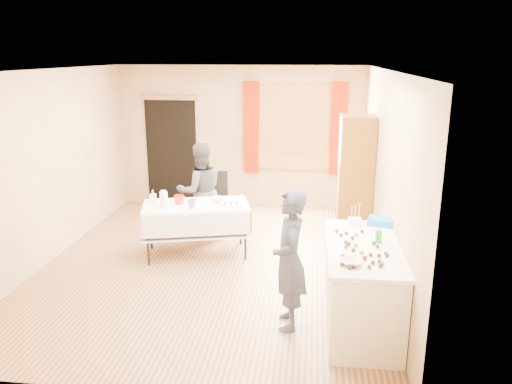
# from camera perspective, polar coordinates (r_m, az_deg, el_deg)

# --- Properties ---
(floor) EXTENTS (4.50, 5.50, 0.02)m
(floor) POSITION_cam_1_polar(r_m,az_deg,el_deg) (7.00, -5.04, -8.16)
(floor) COLOR #9E7047
(floor) RESTS_ON ground
(ceiling) EXTENTS (4.50, 5.50, 0.02)m
(ceiling) POSITION_cam_1_polar(r_m,az_deg,el_deg) (6.41, -5.61, 13.81)
(ceiling) COLOR white
(ceiling) RESTS_ON floor
(wall_back) EXTENTS (4.50, 0.02, 2.60)m
(wall_back) POSITION_cam_1_polar(r_m,az_deg,el_deg) (9.25, -1.84, 6.24)
(wall_back) COLOR tan
(wall_back) RESTS_ON floor
(wall_front) EXTENTS (4.50, 0.02, 2.60)m
(wall_front) POSITION_cam_1_polar(r_m,az_deg,el_deg) (4.04, -13.28, -6.65)
(wall_front) COLOR tan
(wall_front) RESTS_ON floor
(wall_left) EXTENTS (0.02, 5.50, 2.60)m
(wall_left) POSITION_cam_1_polar(r_m,az_deg,el_deg) (7.38, -22.78, 2.62)
(wall_left) COLOR tan
(wall_left) RESTS_ON floor
(wall_right) EXTENTS (0.02, 5.50, 2.60)m
(wall_right) POSITION_cam_1_polar(r_m,az_deg,el_deg) (6.51, 14.56, 1.75)
(wall_right) COLOR tan
(wall_right) RESTS_ON floor
(window_frame) EXTENTS (1.32, 0.06, 1.52)m
(window_frame) POSITION_cam_1_polar(r_m,az_deg,el_deg) (9.09, 4.41, 7.31)
(window_frame) COLOR olive
(window_frame) RESTS_ON wall_back
(window_pane) EXTENTS (1.20, 0.02, 1.40)m
(window_pane) POSITION_cam_1_polar(r_m,az_deg,el_deg) (9.08, 4.41, 7.30)
(window_pane) COLOR white
(window_pane) RESTS_ON wall_back
(curtain_left) EXTENTS (0.28, 0.06, 1.65)m
(curtain_left) POSITION_cam_1_polar(r_m,az_deg,el_deg) (9.10, -0.55, 7.37)
(curtain_left) COLOR #9D1C00
(curtain_left) RESTS_ON wall_back
(curtain_right) EXTENTS (0.28, 0.06, 1.65)m
(curtain_right) POSITION_cam_1_polar(r_m,az_deg,el_deg) (9.05, 9.38, 7.11)
(curtain_right) COLOR #9D1C00
(curtain_right) RESTS_ON wall_back
(doorway) EXTENTS (0.95, 0.04, 2.00)m
(doorway) POSITION_cam_1_polar(r_m,az_deg,el_deg) (9.55, -9.62, 4.49)
(doorway) COLOR black
(doorway) RESTS_ON floor
(door_lintel) EXTENTS (1.05, 0.06, 0.08)m
(door_lintel) POSITION_cam_1_polar(r_m,az_deg,el_deg) (9.38, -9.95, 10.58)
(door_lintel) COLOR olive
(door_lintel) RESTS_ON wall_back
(cabinet) EXTENTS (0.50, 0.60, 1.92)m
(cabinet) POSITION_cam_1_polar(r_m,az_deg,el_deg) (7.68, 11.26, 1.42)
(cabinet) COLOR brown
(cabinet) RESTS_ON floor
(counter) EXTENTS (0.76, 1.60, 0.91)m
(counter) POSITION_cam_1_polar(r_m,az_deg,el_deg) (5.41, 12.00, -10.48)
(counter) COLOR #F3E8CD
(counter) RESTS_ON floor
(party_table) EXTENTS (1.63, 1.11, 0.75)m
(party_table) POSITION_cam_1_polar(r_m,az_deg,el_deg) (7.16, -6.83, -3.72)
(party_table) COLOR black
(party_table) RESTS_ON floor
(chair) EXTENTS (0.46, 0.46, 1.00)m
(chair) POSITION_cam_1_polar(r_m,az_deg,el_deg) (7.98, -4.73, -2.75)
(chair) COLOR black
(chair) RESTS_ON floor
(girl) EXTENTS (0.64, 0.49, 1.50)m
(girl) POSITION_cam_1_polar(r_m,az_deg,el_deg) (5.19, 3.86, -7.73)
(girl) COLOR #272C45
(girl) RESTS_ON floor
(woman) EXTENTS (1.18, 1.14, 1.51)m
(woman) POSITION_cam_1_polar(r_m,az_deg,el_deg) (7.71, -6.36, 0.10)
(woman) COLOR black
(woman) RESTS_ON floor
(soda_can) EXTENTS (0.08, 0.08, 0.12)m
(soda_can) POSITION_cam_1_polar(r_m,az_deg,el_deg) (5.32, 13.81, -4.99)
(soda_can) COLOR #129622
(soda_can) RESTS_ON counter
(mixing_bowl) EXTENTS (0.34, 0.34, 0.05)m
(mixing_bowl) POSITION_cam_1_polar(r_m,az_deg,el_deg) (4.74, 10.82, -7.87)
(mixing_bowl) COLOR white
(mixing_bowl) RESTS_ON counter
(foam_block) EXTENTS (0.15, 0.11, 0.08)m
(foam_block) POSITION_cam_1_polar(r_m,az_deg,el_deg) (5.80, 11.22, -3.33)
(foam_block) COLOR white
(foam_block) RESTS_ON counter
(blue_basket) EXTENTS (0.34, 0.27, 0.08)m
(blue_basket) POSITION_cam_1_polar(r_m,az_deg,el_deg) (5.87, 14.17, -3.30)
(blue_basket) COLOR blue
(blue_basket) RESTS_ON counter
(pitcher) EXTENTS (0.15, 0.15, 0.22)m
(pitcher) POSITION_cam_1_polar(r_m,az_deg,el_deg) (6.95, -10.50, -0.90)
(pitcher) COLOR silver
(pitcher) RESTS_ON party_table
(cup_red) EXTENTS (0.18, 0.18, 0.12)m
(cup_red) POSITION_cam_1_polar(r_m,az_deg,el_deg) (7.11, -8.76, -0.85)
(cup_red) COLOR red
(cup_red) RESTS_ON party_table
(cup_rainbow) EXTENTS (0.24, 0.24, 0.12)m
(cup_rainbow) POSITION_cam_1_polar(r_m,az_deg,el_deg) (6.89, -7.35, -1.34)
(cup_rainbow) COLOR red
(cup_rainbow) RESTS_ON party_table
(small_bowl) EXTENTS (0.36, 0.36, 0.06)m
(small_bowl) POSITION_cam_1_polar(r_m,az_deg,el_deg) (7.18, -4.40, -0.82)
(small_bowl) COLOR white
(small_bowl) RESTS_ON party_table
(pastry_tray) EXTENTS (0.30, 0.22, 0.02)m
(pastry_tray) POSITION_cam_1_polar(r_m,az_deg,el_deg) (6.97, -2.85, -1.47)
(pastry_tray) COLOR white
(pastry_tray) RESTS_ON party_table
(bottle) EXTENTS (0.09, 0.10, 0.18)m
(bottle) POSITION_cam_1_polar(r_m,az_deg,el_deg) (7.23, -11.69, -0.48)
(bottle) COLOR white
(bottle) RESTS_ON party_table
(cake_balls) EXTENTS (0.49, 1.02, 0.04)m
(cake_balls) POSITION_cam_1_polar(r_m,az_deg,el_deg) (5.05, 11.84, -6.50)
(cake_balls) COLOR #3F2314
(cake_balls) RESTS_ON counter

